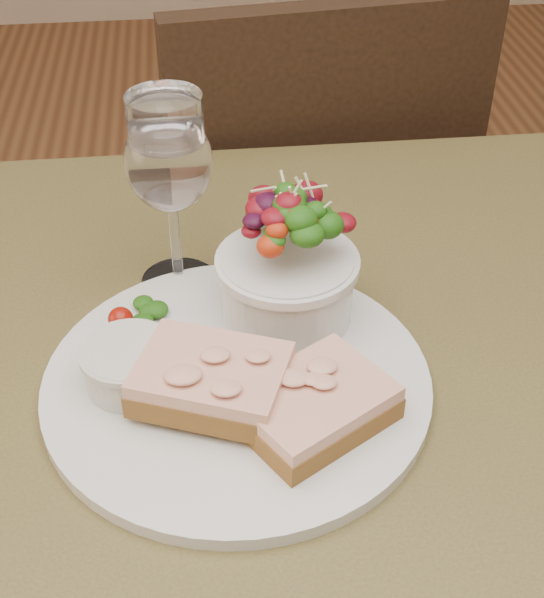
{
  "coord_description": "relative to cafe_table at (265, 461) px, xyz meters",
  "views": [
    {
      "loc": [
        -0.05,
        -0.5,
        1.22
      ],
      "look_at": [
        0.01,
        0.03,
        0.81
      ],
      "focal_mm": 50.0,
      "sensor_mm": 36.0,
      "label": 1
    }
  ],
  "objects": [
    {
      "name": "wine_glass",
      "position": [
        -0.07,
        0.14,
        0.22
      ],
      "size": [
        0.08,
        0.08,
        0.18
      ],
      "color": "white",
      "rests_on": "cafe_table"
    },
    {
      "name": "cafe_table",
      "position": [
        0.0,
        0.0,
        0.0
      ],
      "size": [
        0.8,
        0.8,
        0.75
      ],
      "color": "#43391C",
      "rests_on": "ground"
    },
    {
      "name": "sandwich_back",
      "position": [
        -0.04,
        -0.03,
        0.14
      ],
      "size": [
        0.14,
        0.12,
        0.03
      ],
      "rotation": [
        0.0,
        0.0,
        -0.38
      ],
      "color": "#522E15",
      "rests_on": "dinner_plate"
    },
    {
      "name": "dinner_plate",
      "position": [
        -0.02,
        -0.01,
        0.11
      ],
      "size": [
        0.31,
        0.31,
        0.01
      ],
      "primitive_type": "cylinder",
      "color": "silver",
      "rests_on": "cafe_table"
    },
    {
      "name": "garnish",
      "position": [
        -0.11,
        0.07,
        0.12
      ],
      "size": [
        0.05,
        0.04,
        0.02
      ],
      "color": "black",
      "rests_on": "dinner_plate"
    },
    {
      "name": "ramekin",
      "position": [
        -0.11,
        -0.01,
        0.13
      ],
      "size": [
        0.07,
        0.07,
        0.04
      ],
      "color": "beige",
      "rests_on": "dinner_plate"
    },
    {
      "name": "chair_far",
      "position": [
        0.11,
        0.63,
        -0.36
      ],
      "size": [
        0.47,
        0.47,
        0.9
      ],
      "rotation": [
        0.0,
        0.0,
        3.27
      ],
      "color": "black",
      "rests_on": "ground"
    },
    {
      "name": "salad_bowl",
      "position": [
        0.03,
        0.07,
        0.17
      ],
      "size": [
        0.11,
        0.11,
        0.13
      ],
      "color": "silver",
      "rests_on": "dinner_plate"
    },
    {
      "name": "sandwich_front",
      "position": [
        0.03,
        -0.06,
        0.13
      ],
      "size": [
        0.14,
        0.13,
        0.03
      ],
      "rotation": [
        0.0,
        0.0,
        0.56
      ],
      "color": "#522E15",
      "rests_on": "dinner_plate"
    }
  ]
}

